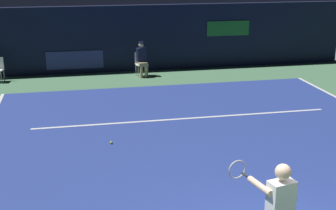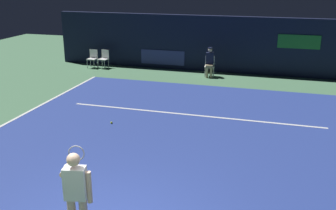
% 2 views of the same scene
% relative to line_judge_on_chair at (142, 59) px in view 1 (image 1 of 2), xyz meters
% --- Properties ---
extents(ground_plane, '(32.92, 32.92, 0.00)m').
position_rel_line_judge_on_chair_xyz_m(ground_plane, '(0.42, -7.27, -0.69)').
color(ground_plane, '#4C7A56').
extents(court_surface, '(10.80, 11.42, 0.01)m').
position_rel_line_judge_on_chair_xyz_m(court_surface, '(0.42, -7.27, -0.68)').
color(court_surface, navy).
rests_on(court_surface, ground).
extents(line_service, '(8.43, 0.10, 0.01)m').
position_rel_line_judge_on_chair_xyz_m(line_service, '(0.42, -5.27, -0.67)').
color(line_service, white).
rests_on(line_service, court_surface).
extents(back_wall, '(16.63, 0.33, 2.60)m').
position_rel_line_judge_on_chair_xyz_m(back_wall, '(0.41, 1.11, 0.61)').
color(back_wall, '#141933').
rests_on(back_wall, ground).
extents(line_judge_on_chair, '(0.49, 0.56, 1.32)m').
position_rel_line_judge_on_chair_xyz_m(line_judge_on_chair, '(0.00, 0.00, 0.00)').
color(line_judge_on_chair, white).
rests_on(line_judge_on_chair, ground).
extents(tennis_ball, '(0.07, 0.07, 0.07)m').
position_rel_line_judge_on_chair_xyz_m(tennis_ball, '(-1.79, -6.74, -0.64)').
color(tennis_ball, '#CCE033').
rests_on(tennis_ball, court_surface).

